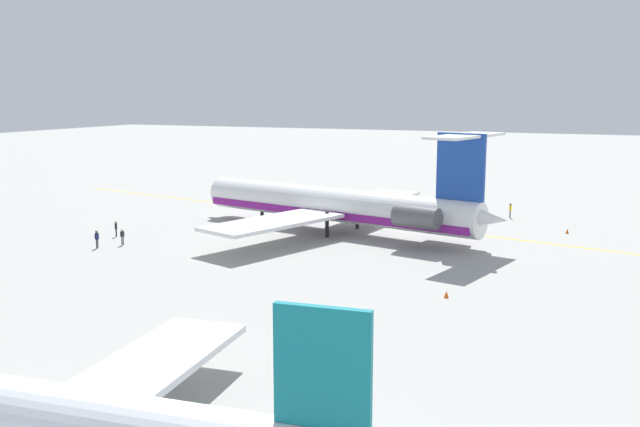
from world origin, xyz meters
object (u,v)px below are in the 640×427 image
Objects in this scene: ground_crew_portside at (510,209)px; safety_cone_wingtip at (567,231)px; ground_crew_starboard at (122,235)px; ground_crew_near_nose at (116,227)px; main_jetliner at (342,205)px; airliner_mid_left at (37,420)px; safety_cone_nose at (446,294)px; ground_crew_near_tail at (97,237)px.

ground_crew_portside is 3.32× the size of safety_cone_wingtip.
ground_crew_portside reaches higher than ground_crew_starboard.
safety_cone_wingtip is (-44.87, -21.15, -0.83)m from ground_crew_near_nose.
ground_crew_portside is (-37.53, -28.90, 0.05)m from ground_crew_near_nose.
main_jetliner is 1.40× the size of airliner_mid_left.
airliner_mid_left reaches higher than ground_crew_near_nose.
ground_crew_starboard is at bearing -60.69° from airliner_mid_left.
ground_crew_starboard is 48.08m from safety_cone_wingtip.
ground_crew_starboard is 35.31m from safety_cone_nose.
ground_crew_near_tail is 50.41m from safety_cone_wingtip.
airliner_mid_left is at bearing 75.43° from safety_cone_wingtip.
ground_crew_near_nose is (21.78, 11.63, -2.05)m from main_jetliner.
ground_crew_near_nose is 0.96× the size of ground_crew_portside.
safety_cone_wingtip is (-6.61, -29.71, 0.00)m from safety_cone_nose.
safety_cone_nose is at bearing 71.51° from ground_crew_portside.
airliner_mid_left is (-7.18, 51.67, -0.69)m from main_jetliner.
safety_cone_wingtip is at bearing 4.72° from ground_crew_near_nose.
ground_crew_near_nose reaches higher than safety_cone_wingtip.
main_jetliner is 23.45m from ground_crew_portside.
ground_crew_near_nose is 39.22m from safety_cone_nose.
ground_crew_near_tail reaches higher than safety_cone_wingtip.
main_jetliner reaches higher than ground_crew_starboard.
main_jetliner reaches higher than airliner_mid_left.
main_jetliner is at bearing -87.51° from airliner_mid_left.
airliner_mid_left reaches higher than safety_cone_nose.
ground_crew_near_nose is at bearing 17.98° from ground_crew_portside.
airliner_mid_left is at bearing -74.63° from ground_crew_near_nose.
airliner_mid_left is 44.92m from ground_crew_starboard.
main_jetliner is 21.54× the size of ground_crew_portside.
ground_crew_portside is at bearing -102.51° from airliner_mid_left.
safety_cone_wingtip is at bearing -102.54° from safety_cone_nose.
airliner_mid_left is at bearing 110.90° from main_jetliner.
airliner_mid_left is 32.89m from safety_cone_nose.
safety_cone_nose is 30.44m from safety_cone_wingtip.
airliner_mid_left is 15.34× the size of ground_crew_portside.
ground_crew_near_tail is (-1.97, 5.33, 0.04)m from ground_crew_near_nose.
ground_crew_near_tail is 36.44m from safety_cone_nose.
safety_cone_wingtip is at bearing -110.00° from airliner_mid_left.
ground_crew_near_tail is at bearing -87.74° from ground_crew_starboard.
ground_crew_starboard is (-1.40, -2.19, -0.07)m from ground_crew_near_tail.
airliner_mid_left is 63.26m from safety_cone_wingtip.
airliner_mid_left is 16.49× the size of ground_crew_starboard.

